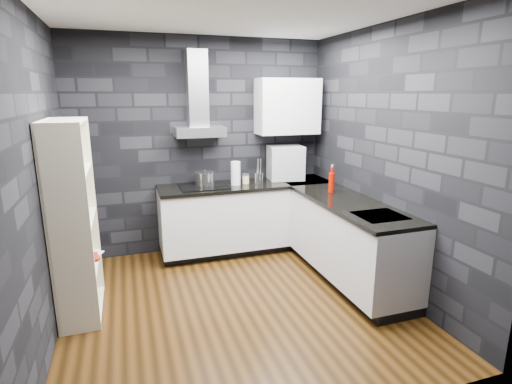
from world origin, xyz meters
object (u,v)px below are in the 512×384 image
utensil_crock (259,178)px  glass_vase (236,173)px  appliance_garage (285,163)px  pot (205,179)px  fruit_bowl (72,221)px  storage_jar (246,179)px  bookshelf (74,221)px  red_bottle (331,183)px

utensil_crock → glass_vase: bearing=175.3°
utensil_crock → appliance_garage: appliance_garage is taller
pot → fruit_bowl: (-1.40, -1.15, -0.05)m
pot → storage_jar: pot is taller
glass_vase → bookshelf: 2.02m
bookshelf → fruit_bowl: bearing=-80.4°
bookshelf → storage_jar: bearing=36.7°
fruit_bowl → utensil_crock: bearing=26.8°
pot → appliance_garage: (1.09, 0.01, 0.14)m
bookshelf → fruit_bowl: size_ratio=7.63×
utensil_crock → bookshelf: 2.27m
utensil_crock → fruit_bowl: bearing=-153.2°
glass_vase → appliance_garage: size_ratio=0.66×
pot → storage_jar: size_ratio=2.28×
storage_jar → glass_vase: bearing=-167.3°
pot → bookshelf: bookshelf is taller
storage_jar → red_bottle: 1.11m
utensil_crock → appliance_garage: bearing=16.0°
red_bottle → storage_jar: bearing=136.9°
red_bottle → utensil_crock: bearing=132.9°
pot → appliance_garage: appliance_garage is taller
bookshelf → utensil_crock: bearing=33.6°
utensil_crock → red_bottle: bearing=-47.1°
appliance_garage → red_bottle: size_ratio=1.95×
fruit_bowl → bookshelf: bearing=90.0°
pot → storage_jar: (0.52, -0.05, -0.03)m
glass_vase → fruit_bowl: bearing=-148.9°
pot → appliance_garage: bearing=0.6°
storage_jar → fruit_bowl: bearing=-150.1°
glass_vase → appliance_garage: (0.71, 0.09, 0.08)m
appliance_garage → fruit_bowl: size_ratio=1.87×
storage_jar → pot: bearing=174.4°
glass_vase → appliance_garage: bearing=7.6°
utensil_crock → red_bottle: (0.65, -0.70, 0.04)m
utensil_crock → fruit_bowl: size_ratio=0.59×
glass_vase → bookshelf: (-1.78, -0.95, -0.15)m
storage_jar → fruit_bowl: 2.21m
pot → bookshelf: (-1.40, -1.03, -0.08)m
fruit_bowl → pot: bearing=39.5°
utensil_crock → bookshelf: bearing=-156.0°
red_bottle → bookshelf: bearing=-175.3°
pot → appliance_garage: size_ratio=0.55×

